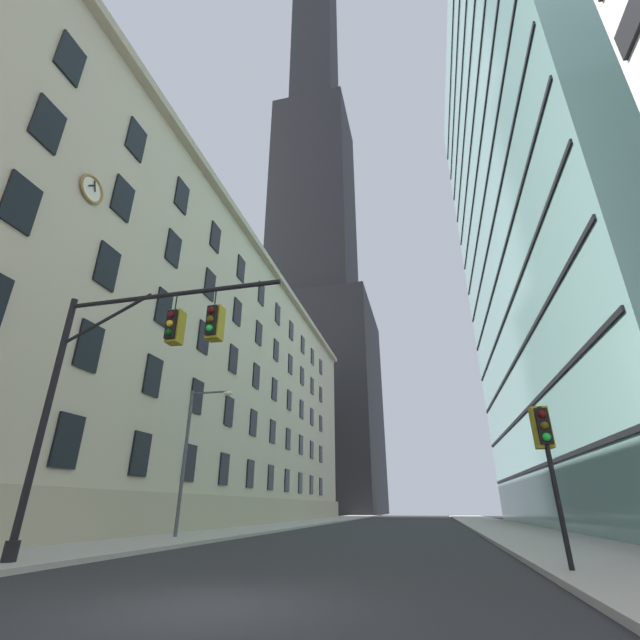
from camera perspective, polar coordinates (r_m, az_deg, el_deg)
ground_plane at (r=8.44m, az=-15.01°, el=-33.19°), size 102.00×160.00×0.10m
station_building at (r=43.59m, az=-17.35°, el=-7.37°), size 15.35×68.86×25.67m
dark_skyscraper at (r=119.25m, az=-0.83°, el=9.42°), size 29.89×29.89×222.44m
glass_office_midrise at (r=47.19m, az=29.88°, el=15.11°), size 14.74×40.36×57.03m
traffic_signal_mast at (r=13.83m, az=-23.07°, el=-4.59°), size 7.29×0.63×7.57m
traffic_light_near_right at (r=12.67m, az=27.57°, el=-13.45°), size 0.40×0.63×3.71m
street_lamppost at (r=24.02m, az=-16.50°, el=-15.52°), size 2.48×0.32×7.11m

